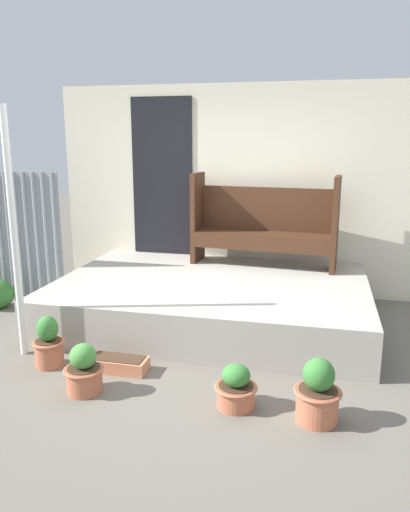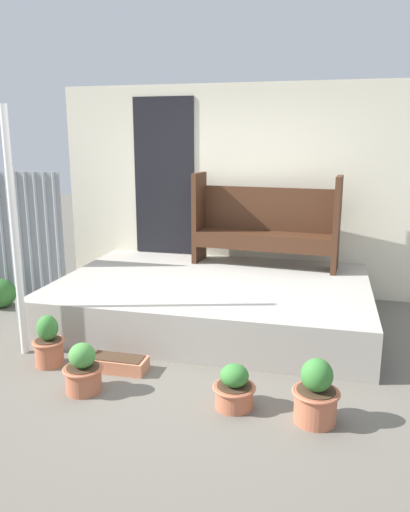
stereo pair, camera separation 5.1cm
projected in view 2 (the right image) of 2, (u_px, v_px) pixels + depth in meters
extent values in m
plane|color=#666056|center=(183.00, 364.00, 4.42)|extent=(24.00, 24.00, 0.00)
cube|color=#A8A399|center=(212.00, 300.00, 5.45)|extent=(3.30, 2.29, 0.45)
cube|color=beige|center=(234.00, 191.00, 6.31)|extent=(4.50, 0.06, 2.60)
cube|color=black|center=(164.00, 177.00, 6.45)|extent=(0.80, 0.02, 2.00)
cylinder|color=gray|center=(3.00, 236.00, 6.06)|extent=(0.04, 0.04, 1.57)
cylinder|color=gray|center=(11.00, 237.00, 6.03)|extent=(0.04, 0.04, 1.57)
cylinder|color=gray|center=(20.00, 237.00, 6.00)|extent=(0.04, 0.04, 1.57)
cylinder|color=gray|center=(30.00, 238.00, 5.97)|extent=(0.04, 0.04, 1.57)
cylinder|color=gray|center=(39.00, 238.00, 5.95)|extent=(0.04, 0.04, 1.57)
cylinder|color=gray|center=(48.00, 239.00, 5.92)|extent=(0.04, 0.04, 1.57)
cylinder|color=gray|center=(57.00, 239.00, 5.89)|extent=(0.04, 0.04, 1.57)
cylinder|color=white|center=(15.00, 235.00, 4.40)|extent=(0.06, 0.06, 2.23)
cube|color=#422616|center=(199.00, 217.00, 6.16)|extent=(0.09, 0.40, 1.09)
cube|color=#422616|center=(337.00, 225.00, 5.64)|extent=(0.09, 0.40, 1.09)
cube|color=#422616|center=(265.00, 235.00, 5.94)|extent=(1.62, 0.53, 0.04)
cube|color=#422616|center=(261.00, 245.00, 5.79)|extent=(1.59, 0.16, 0.14)
cube|color=#422616|center=(268.00, 209.00, 6.04)|extent=(1.59, 0.17, 0.52)
cylinder|color=#B76647|center=(49.00, 353.00, 4.37)|extent=(0.24, 0.24, 0.23)
torus|color=#B76647|center=(48.00, 342.00, 4.35)|extent=(0.28, 0.28, 0.02)
cylinder|color=#422D1E|center=(48.00, 340.00, 4.35)|extent=(0.22, 0.22, 0.01)
ellipsoid|color=#387A33|center=(47.00, 328.00, 4.32)|extent=(0.18, 0.18, 0.23)
cylinder|color=#B76647|center=(84.00, 379.00, 3.92)|extent=(0.28, 0.28, 0.20)
torus|color=#B76647|center=(83.00, 369.00, 3.90)|extent=(0.32, 0.32, 0.02)
cylinder|color=#422D1E|center=(83.00, 367.00, 3.90)|extent=(0.26, 0.26, 0.01)
ellipsoid|color=#478C3D|center=(82.00, 356.00, 3.88)|extent=(0.21, 0.21, 0.20)
cylinder|color=#B76647|center=(234.00, 396.00, 3.70)|extent=(0.28, 0.28, 0.17)
torus|color=#B76647|center=(234.00, 387.00, 3.68)|extent=(0.32, 0.32, 0.02)
cylinder|color=#422D1E|center=(234.00, 385.00, 3.68)|extent=(0.26, 0.26, 0.01)
ellipsoid|color=#387A33|center=(234.00, 376.00, 3.66)|extent=(0.21, 0.21, 0.17)
cylinder|color=#B76647|center=(315.00, 406.00, 3.50)|extent=(0.30, 0.30, 0.24)
torus|color=#B76647|center=(316.00, 392.00, 3.47)|extent=(0.34, 0.34, 0.02)
cylinder|color=#422D1E|center=(316.00, 390.00, 3.47)|extent=(0.27, 0.27, 0.01)
ellipsoid|color=#387A33|center=(317.00, 375.00, 3.44)|extent=(0.22, 0.22, 0.24)
cube|color=tan|center=(118.00, 364.00, 4.29)|extent=(0.51, 0.22, 0.11)
cube|color=#422D1E|center=(117.00, 357.00, 4.28)|extent=(0.45, 0.18, 0.01)
ellipsoid|color=#2D6628|center=(0.00, 293.00, 5.86)|extent=(0.39, 0.35, 0.34)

